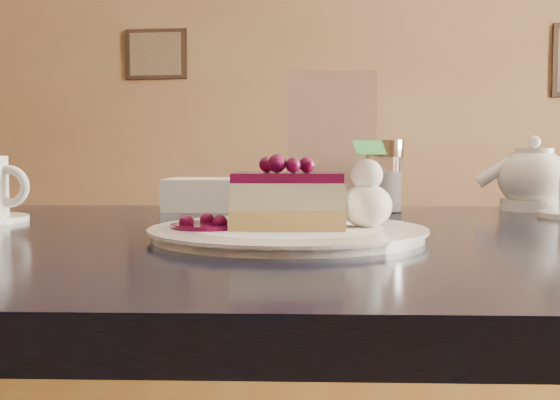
# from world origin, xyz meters

# --- Properties ---
(main_table) EXTENTS (1.39, 1.00, 0.82)m
(main_table) POSITION_xyz_m (0.13, 0.30, 0.73)
(main_table) COLOR black
(main_table) RESTS_ON ground
(dessert_plate) EXTENTS (0.32, 0.32, 0.01)m
(dessert_plate) POSITION_xyz_m (0.14, 0.24, 0.82)
(dessert_plate) COLOR white
(dessert_plate) RESTS_ON main_table
(cheesecake_slice) EXTENTS (0.14, 0.11, 0.07)m
(cheesecake_slice) POSITION_xyz_m (0.14, 0.24, 0.86)
(cheesecake_slice) COLOR #EECF6B
(cheesecake_slice) RESTS_ON dessert_plate
(whipped_cream) EXTENTS (0.06, 0.06, 0.05)m
(whipped_cream) POSITION_xyz_m (0.23, 0.26, 0.86)
(whipped_cream) COLOR white
(whipped_cream) RESTS_ON dessert_plate
(berry_sauce) EXTENTS (0.09, 0.09, 0.01)m
(berry_sauce) POSITION_xyz_m (0.05, 0.23, 0.83)
(berry_sauce) COLOR #49092D
(berry_sauce) RESTS_ON dessert_plate
(tea_set) EXTENTS (0.23, 0.25, 0.11)m
(tea_set) POSITION_xyz_m (0.52, 0.66, 0.86)
(tea_set) COLOR white
(tea_set) RESTS_ON main_table
(menu_card) EXTENTS (0.16, 0.05, 0.24)m
(menu_card) POSITION_xyz_m (0.17, 0.66, 0.94)
(menu_card) COLOR #F4E3CE
(menu_card) RESTS_ON main_table
(sugar_shaker) EXTENTS (0.07, 0.07, 0.12)m
(sugar_shaker) POSITION_xyz_m (0.26, 0.60, 0.88)
(sugar_shaker) COLOR white
(sugar_shaker) RESTS_ON main_table
(napkin_stack) EXTENTS (0.14, 0.14, 0.05)m
(napkin_stack) POSITION_xyz_m (-0.05, 0.62, 0.85)
(napkin_stack) COLOR white
(napkin_stack) RESTS_ON main_table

